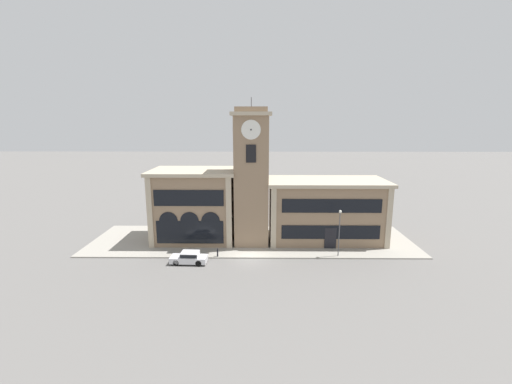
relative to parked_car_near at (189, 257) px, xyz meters
The scene contains 8 objects.
ground_plane 7.29m from the parked_car_near, 11.24° to the left, with size 300.00×300.00×0.00m, color #605E5B.
sidewalk_kerb 10.54m from the parked_car_near, 47.41° to the left, with size 43.70×12.66×0.15m.
clock_tower 12.90m from the parked_car_near, 43.88° to the left, with size 5.09×5.09×19.18m.
town_hall_left_wing 9.37m from the parked_car_near, 95.32° to the left, with size 11.49×8.12×9.85m.
town_hall_right_wing 19.52m from the parked_car_near, 25.74° to the left, with size 16.05×8.12×8.49m.
parked_car_near is the anchor object (origin of this frame).
street_lamp 18.17m from the parked_car_near, ahead, with size 0.36×0.36×5.75m.
bollard 3.54m from the parked_car_near, 29.12° to the left, with size 0.18×0.18×1.06m.
Camera 1 is at (1.05, -38.70, 16.20)m, focal length 24.00 mm.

